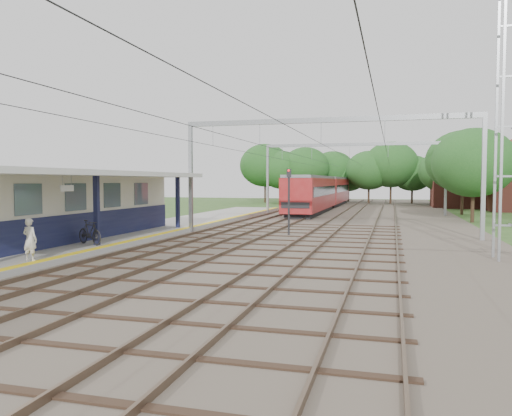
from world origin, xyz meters
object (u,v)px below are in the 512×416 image
(bicycle, at_px, (90,232))
(train, at_px, (324,192))
(signal_post, at_px, (289,195))
(person, at_px, (30,240))

(bicycle, bearing_deg, train, 17.04)
(bicycle, distance_m, train, 38.60)
(bicycle, relative_size, signal_post, 0.47)
(person, bearing_deg, signal_post, -115.31)
(signal_post, bearing_deg, person, -128.41)
(person, distance_m, train, 43.20)
(train, distance_m, signal_post, 29.44)
(bicycle, xyz_separation_m, train, (5.78, 38.15, 1.16))
(person, xyz_separation_m, bicycle, (-0.65, 4.74, -0.22))
(signal_post, bearing_deg, bicycle, -142.12)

